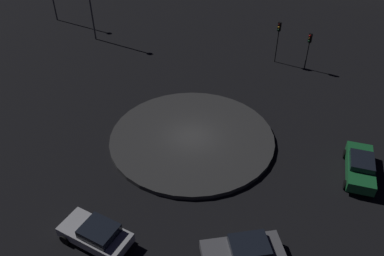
% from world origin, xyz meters
% --- Properties ---
extents(ground_plane, '(117.71, 117.71, 0.00)m').
position_xyz_m(ground_plane, '(0.00, 0.00, 0.00)').
color(ground_plane, black).
extents(roundabout_island, '(12.59, 12.59, 0.34)m').
position_xyz_m(roundabout_island, '(0.00, 0.00, 0.17)').
color(roundabout_island, '#383838').
rests_on(roundabout_island, ground_plane).
extents(car_grey, '(2.65, 4.65, 1.36)m').
position_xyz_m(car_grey, '(10.61, 2.78, 0.74)').
color(car_grey, slate).
rests_on(car_grey, ground_plane).
extents(car_green, '(4.86, 3.04, 1.46)m').
position_xyz_m(car_green, '(3.91, 11.46, 0.76)').
color(car_green, '#1E7238').
rests_on(car_green, ground_plane).
extents(car_silver, '(3.64, 4.55, 1.46)m').
position_xyz_m(car_silver, '(9.47, -5.44, 0.75)').
color(car_silver, silver).
rests_on(car_silver, ground_plane).
extents(traffic_light_northwest, '(0.40, 0.37, 4.25)m').
position_xyz_m(traffic_light_northwest, '(-12.88, 8.60, 3.02)').
color(traffic_light_northwest, '#2D2D2D').
rests_on(traffic_light_northwest, ground_plane).
extents(traffic_light_northwest_near, '(0.39, 0.39, 3.72)m').
position_xyz_m(traffic_light_northwest_near, '(-11.42, 11.36, 2.66)').
color(traffic_light_northwest_near, '#2D2D2D').
rests_on(traffic_light_northwest_near, ground_plane).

